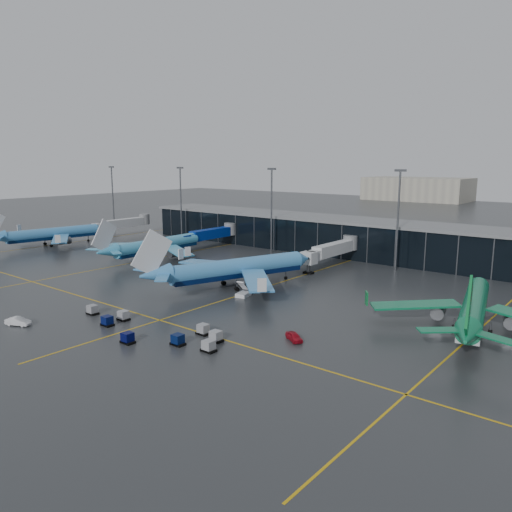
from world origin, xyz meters
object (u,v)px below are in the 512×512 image
Objects in this scene: airliner_klm_west at (53,227)px; airliner_arkefly at (158,237)px; service_van_white at (18,321)px; mobile_airstair at (243,293)px; airliner_klm_near at (238,257)px; service_van_red at (294,337)px; baggage_carts at (154,329)px; airliner_aer_lingus at (475,294)px.

airliner_arkefly is at bearing 16.98° from airliner_klm_west.
airliner_arkefly is (44.38, 7.05, -0.06)m from airliner_klm_west.
mobile_airstair is at bearing -50.32° from service_van_white.
mobile_airstair is at bearing -23.29° from airliner_klm_near.
mobile_airstair is 27.21m from service_van_red.
airliner_klm_near reaches higher than baggage_carts.
service_van_red is 46.91m from service_van_white.
airliner_klm_near is at bearing 106.86° from baggage_carts.
service_van_red is (22.92, -14.67, -0.10)m from mobile_airstair.
airliner_aer_lingus reaches higher than service_van_white.
airliner_aer_lingus is at bearing 7.90° from airliner_klm_west.
airliner_arkefly is 48.47m from mobile_airstair.
service_van_red is at bearing -143.24° from airliner_aer_lingus.
airliner_aer_lingus is 52.75m from baggage_carts.
airliner_klm_near is (39.38, -10.15, 0.59)m from airliner_arkefly.
airliner_aer_lingus is at bearing -7.28° from airliner_arkefly.
airliner_klm_near is 12.27× the size of mobile_airstair.
airliner_aer_lingus is at bearing -77.79° from service_van_white.
airliner_arkefly reaches higher than service_van_white.
airliner_klm_near reaches higher than mobile_airstair.
airliner_aer_lingus is at bearing 41.48° from baggage_carts.
baggage_carts is 7.18× the size of service_van_white.
service_van_white is at bearing -25.00° from airliner_klm_west.
baggage_carts is at bearing -86.03° from service_van_white.
airliner_arkefly is 60.89m from service_van_white.
baggage_carts is (-39.32, -34.76, -5.33)m from airliner_aer_lingus.
airliner_klm_west is 10.31× the size of service_van_red.
mobile_airstair is at bearing 88.02° from service_van_red.
airliner_klm_west is 115.35m from service_van_red.
service_van_red is at bearing 30.72° from baggage_carts.
airliner_klm_near is 45.62m from service_van_white.
airliner_arkefly is 64.73m from baggage_carts.
service_van_white is at bearing -126.64° from mobile_airstair.
service_van_red is (68.45, -30.38, -5.49)m from airliner_arkefly.
airliner_aer_lingus is 10.10× the size of service_van_red.
airliner_klm_west is at bearing 108.97° from service_van_red.
service_van_white is at bearing -150.57° from baggage_carts.
airliner_arkefly is at bearing 139.45° from baggage_carts.
airliner_klm_near is 10.06× the size of service_van_white.
airliner_aer_lingus is (132.72, -0.12, -0.13)m from airliner_klm_west.
airliner_aer_lingus is at bearing -9.94° from service_van_red.
airliner_klm_west reaches higher than service_van_white.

